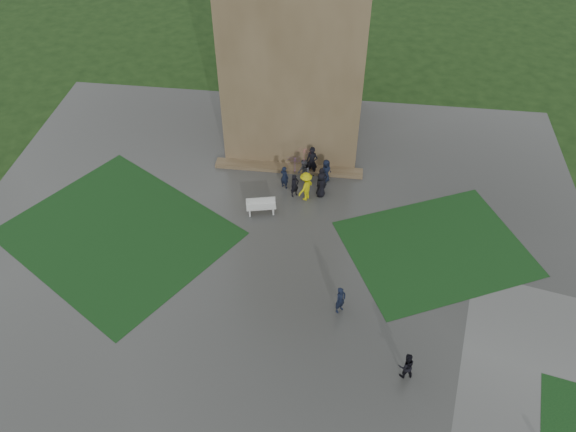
# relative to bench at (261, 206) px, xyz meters

# --- Properties ---
(ground) EXTENTS (120.00, 120.00, 0.00)m
(ground) POSITION_rel_bench_xyz_m (1.06, -6.61, -0.51)
(ground) COLOR black
(plaza) EXTENTS (34.00, 34.00, 0.02)m
(plaza) POSITION_rel_bench_xyz_m (1.06, -4.61, -0.50)
(plaza) COLOR #343431
(plaza) RESTS_ON ground
(lawn_inset_left) EXTENTS (14.10, 13.46, 0.01)m
(lawn_inset_left) POSITION_rel_bench_xyz_m (-7.44, -2.61, -0.48)
(lawn_inset_left) COLOR black
(lawn_inset_left) RESTS_ON plaza
(lawn_inset_right) EXTENTS (11.12, 10.15, 0.01)m
(lawn_inset_right) POSITION_rel_bench_xyz_m (9.56, -1.61, -0.48)
(lawn_inset_right) COLOR black
(lawn_inset_right) RESTS_ON plaza
(tower_plinth) EXTENTS (9.00, 0.80, 0.22)m
(tower_plinth) POSITION_rel_bench_xyz_m (1.06, 3.99, -0.38)
(tower_plinth) COLOR brown
(tower_plinth) RESTS_ON plaza
(bench) EXTENTS (1.71, 0.87, 0.95)m
(bench) POSITION_rel_bench_xyz_m (0.00, 0.00, 0.00)
(bench) COLOR beige
(bench) RESTS_ON plaza
(visitor_cluster) EXTENTS (3.10, 3.26, 2.74)m
(visitor_cluster) POSITION_rel_bench_xyz_m (2.32, 2.26, 0.77)
(visitor_cluster) COLOR black
(visitor_cluster) RESTS_ON plaza
(pedestrian_mid) EXTENTS (0.66, 0.68, 1.57)m
(pedestrian_mid) POSITION_rel_bench_xyz_m (4.75, -6.25, 0.29)
(pedestrian_mid) COLOR black
(pedestrian_mid) RESTS_ON plaza
(pedestrian_near) EXTENTS (0.79, 0.57, 1.46)m
(pedestrian_near) POSITION_rel_bench_xyz_m (7.69, -9.34, 0.24)
(pedestrian_near) COLOR black
(pedestrian_near) RESTS_ON plaza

